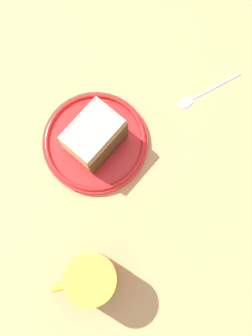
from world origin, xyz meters
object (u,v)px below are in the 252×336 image
small_plate (95,142)px  teaspoon (196,96)px  tea_mug (91,279)px  cake_slice (94,137)px

small_plate → teaspoon: small_plate is taller
tea_mug → small_plate: bearing=149.3°
tea_mug → cake_slice: bearing=148.8°
cake_slice → teaspoon: size_ratio=0.82×
small_plate → teaspoon: bearing=84.6°
teaspoon → small_plate: bearing=-95.4°
tea_mug → teaspoon: tea_mug is taller
cake_slice → teaspoon: (1.60, 19.64, -4.28)cm
small_plate → tea_mug: (19.38, -11.50, 3.59)cm
tea_mug → teaspoon: bearing=119.3°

